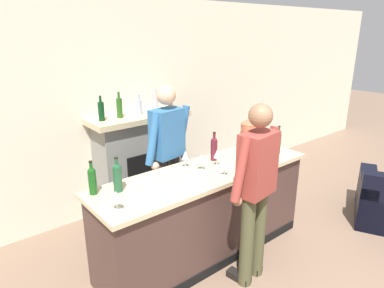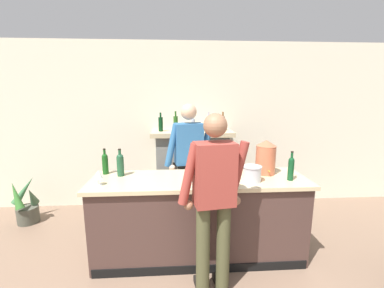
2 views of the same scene
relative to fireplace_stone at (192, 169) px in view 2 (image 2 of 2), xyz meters
The scene contains 17 objects.
wall_back_panel 0.75m from the fireplace_stone, 80.55° to the left, with size 12.00×0.07×2.75m.
bar_counter 1.33m from the fireplace_stone, 90.23° to the right, with size 2.46×0.71×0.98m.
fireplace_stone is the anchor object (origin of this frame).
potted_plant_corner 2.58m from the fireplace_stone, behind, with size 0.42×0.50×0.68m.
person_customer 1.93m from the fireplace_stone, 87.86° to the right, with size 0.65×0.34×1.76m.
person_bartender 0.84m from the fireplace_stone, 97.03° to the right, with size 0.65×0.35×1.80m.
copper_dispenser 1.52m from the fireplace_stone, 56.08° to the right, with size 0.24×0.27×0.41m.
ice_bucket_steel 1.60m from the fireplace_stone, 68.74° to the right, with size 0.21×0.21×0.17m.
wine_bottle_riesling_slim 1.25m from the fireplace_stone, 76.54° to the right, with size 0.07×0.07×0.32m.
wine_bottle_chardonnay_pale 1.61m from the fireplace_stone, 135.94° to the right, with size 0.07×0.07×0.31m.
wine_bottle_merlot_tall 1.81m from the fireplace_stone, 55.22° to the right, with size 0.06×0.06×0.33m.
wine_bottle_burgundy_dark 1.54m from the fireplace_stone, 128.19° to the right, with size 0.08×0.08×0.32m.
wine_glass_near_bucket 1.33m from the fireplace_stone, 91.06° to the right, with size 0.09×0.09×0.17m.
wine_glass_front_left 1.57m from the fireplace_stone, 87.80° to the right, with size 0.07×0.07×0.15m.
wine_glass_by_dispenser 1.36m from the fireplace_stone, 81.94° to the right, with size 0.07×0.07×0.18m.
wine_glass_back_row 1.19m from the fireplace_stone, 95.49° to the right, with size 0.08×0.08×0.19m.
wine_glass_mid_counter 1.86m from the fireplace_stone, 126.57° to the right, with size 0.09×0.09×0.16m.
Camera 2 is at (-0.32, -0.59, 1.94)m, focal length 24.00 mm.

